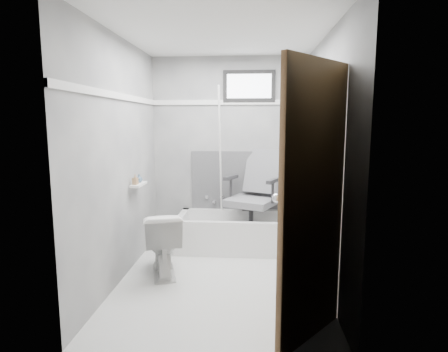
# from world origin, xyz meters

# --- Properties ---
(floor) EXTENTS (2.60, 2.60, 0.00)m
(floor) POSITION_xyz_m (0.00, 0.00, 0.00)
(floor) COLOR white
(floor) RESTS_ON ground
(ceiling) EXTENTS (2.60, 2.60, 0.00)m
(ceiling) POSITION_xyz_m (0.00, 0.00, 2.40)
(ceiling) COLOR silver
(ceiling) RESTS_ON floor
(wall_back) EXTENTS (2.00, 0.02, 2.40)m
(wall_back) POSITION_xyz_m (0.00, 1.30, 1.20)
(wall_back) COLOR slate
(wall_back) RESTS_ON floor
(wall_front) EXTENTS (2.00, 0.02, 2.40)m
(wall_front) POSITION_xyz_m (0.00, -1.30, 1.20)
(wall_front) COLOR slate
(wall_front) RESTS_ON floor
(wall_left) EXTENTS (0.02, 2.60, 2.40)m
(wall_left) POSITION_xyz_m (-1.00, 0.00, 1.20)
(wall_left) COLOR slate
(wall_left) RESTS_ON floor
(wall_right) EXTENTS (0.02, 2.60, 2.40)m
(wall_right) POSITION_xyz_m (1.00, 0.00, 1.20)
(wall_right) COLOR slate
(wall_right) RESTS_ON floor
(bathtub) EXTENTS (1.50, 0.70, 0.42)m
(bathtub) POSITION_xyz_m (0.13, 0.93, 0.21)
(bathtub) COLOR white
(bathtub) RESTS_ON floor
(office_chair) EXTENTS (0.85, 0.85, 1.11)m
(office_chair) POSITION_xyz_m (0.29, 0.96, 0.68)
(office_chair) COLOR #5F5E63
(office_chair) RESTS_ON bathtub
(toilet) EXTENTS (0.55, 0.75, 0.66)m
(toilet) POSITION_xyz_m (-0.62, 0.08, 0.33)
(toilet) COLOR white
(toilet) RESTS_ON floor
(door) EXTENTS (0.78, 0.78, 2.00)m
(door) POSITION_xyz_m (0.98, -1.28, 1.00)
(door) COLOR brown
(door) RESTS_ON floor
(window) EXTENTS (0.66, 0.04, 0.40)m
(window) POSITION_xyz_m (0.25, 1.29, 2.02)
(window) COLOR black
(window) RESTS_ON wall_back
(backerboard) EXTENTS (1.50, 0.02, 0.78)m
(backerboard) POSITION_xyz_m (0.25, 1.29, 0.80)
(backerboard) COLOR #4C4C4F
(backerboard) RESTS_ON wall_back
(trim_back) EXTENTS (2.00, 0.02, 0.06)m
(trim_back) POSITION_xyz_m (0.00, 1.29, 1.82)
(trim_back) COLOR white
(trim_back) RESTS_ON wall_back
(trim_left) EXTENTS (0.02, 2.60, 0.06)m
(trim_left) POSITION_xyz_m (-0.99, 0.00, 1.82)
(trim_left) COLOR white
(trim_left) RESTS_ON wall_left
(pole) EXTENTS (0.02, 0.52, 1.89)m
(pole) POSITION_xyz_m (-0.10, 1.06, 1.05)
(pole) COLOR white
(pole) RESTS_ON bathtub
(shelf) EXTENTS (0.10, 0.32, 0.02)m
(shelf) POSITION_xyz_m (-0.93, 0.33, 0.90)
(shelf) COLOR white
(shelf) RESTS_ON wall_left
(soap_bottle_a) EXTENTS (0.06, 0.06, 0.11)m
(soap_bottle_a) POSITION_xyz_m (-0.94, 0.25, 0.97)
(soap_bottle_a) COLOR #A37A51
(soap_bottle_a) RESTS_ON shelf
(soap_bottle_b) EXTENTS (0.09, 0.09, 0.09)m
(soap_bottle_b) POSITION_xyz_m (-0.94, 0.39, 0.96)
(soap_bottle_b) COLOR #486684
(soap_bottle_b) RESTS_ON shelf
(faucet) EXTENTS (0.26, 0.10, 0.16)m
(faucet) POSITION_xyz_m (-0.20, 1.27, 0.55)
(faucet) COLOR silver
(faucet) RESTS_ON wall_back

